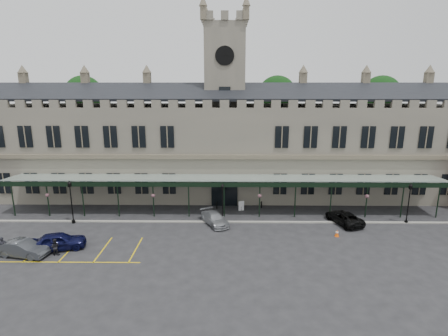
{
  "coord_description": "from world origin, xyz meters",
  "views": [
    {
      "loc": [
        0.4,
        -30.16,
        14.78
      ],
      "look_at": [
        0.0,
        6.0,
        6.0
      ],
      "focal_mm": 28.0,
      "sensor_mm": 36.0,
      "label": 1
    }
  ],
  "objects_px": {
    "clock_tower": "(225,97)",
    "lamp_post_right": "(409,200)",
    "station_building": "(225,147)",
    "car_left_a": "(59,241)",
    "sign_board": "(241,206)",
    "car_van": "(344,218)",
    "lamp_post_mid": "(223,200)",
    "car_taxi": "(215,219)",
    "person_b": "(55,247)",
    "person_a": "(3,247)",
    "traffic_cone": "(337,233)",
    "car_left_b": "(23,248)",
    "lamp_post_left": "(71,198)"
  },
  "relations": [
    {
      "from": "clock_tower",
      "to": "lamp_post_right",
      "type": "distance_m",
      "value": 24.72
    },
    {
      "from": "station_building",
      "to": "car_left_a",
      "type": "bearing_deg",
      "value": -131.51
    },
    {
      "from": "sign_board",
      "to": "car_van",
      "type": "relative_size",
      "value": 0.25
    },
    {
      "from": "lamp_post_mid",
      "to": "car_taxi",
      "type": "height_order",
      "value": "lamp_post_mid"
    },
    {
      "from": "lamp_post_right",
      "to": "person_b",
      "type": "distance_m",
      "value": 35.48
    },
    {
      "from": "lamp_post_mid",
      "to": "person_b",
      "type": "distance_m",
      "value": 16.59
    },
    {
      "from": "car_van",
      "to": "person_a",
      "type": "height_order",
      "value": "person_a"
    },
    {
      "from": "sign_board",
      "to": "person_a",
      "type": "xyz_separation_m",
      "value": [
        -21.22,
        -11.6,
        0.33
      ]
    },
    {
      "from": "lamp_post_right",
      "to": "person_a",
      "type": "bearing_deg",
      "value": -168.53
    },
    {
      "from": "traffic_cone",
      "to": "car_left_b",
      "type": "height_order",
      "value": "car_left_b"
    },
    {
      "from": "clock_tower",
      "to": "lamp_post_left",
      "type": "height_order",
      "value": "clock_tower"
    },
    {
      "from": "car_left_a",
      "to": "car_van",
      "type": "distance_m",
      "value": 28.73
    },
    {
      "from": "lamp_post_left",
      "to": "car_taxi",
      "type": "relative_size",
      "value": 1.1
    },
    {
      "from": "station_building",
      "to": "person_a",
      "type": "relative_size",
      "value": 33.09
    },
    {
      "from": "sign_board",
      "to": "car_taxi",
      "type": "bearing_deg",
      "value": -143.19
    },
    {
      "from": "car_taxi",
      "to": "car_van",
      "type": "height_order",
      "value": "car_van"
    },
    {
      "from": "sign_board",
      "to": "person_b",
      "type": "distance_m",
      "value": 20.26
    },
    {
      "from": "car_taxi",
      "to": "person_b",
      "type": "relative_size",
      "value": 2.89
    },
    {
      "from": "car_van",
      "to": "person_b",
      "type": "distance_m",
      "value": 28.81
    },
    {
      "from": "car_van",
      "to": "person_a",
      "type": "bearing_deg",
      "value": -5.69
    },
    {
      "from": "traffic_cone",
      "to": "lamp_post_mid",
      "type": "bearing_deg",
      "value": 163.57
    },
    {
      "from": "traffic_cone",
      "to": "person_b",
      "type": "distance_m",
      "value": 26.41
    },
    {
      "from": "traffic_cone",
      "to": "clock_tower",
      "type": "bearing_deg",
      "value": 128.9
    },
    {
      "from": "person_a",
      "to": "car_left_a",
      "type": "bearing_deg",
      "value": -32.59
    },
    {
      "from": "traffic_cone",
      "to": "person_a",
      "type": "xyz_separation_m",
      "value": [
        -30.46,
        -4.48,
        0.58
      ]
    },
    {
      "from": "lamp_post_left",
      "to": "person_a",
      "type": "height_order",
      "value": "lamp_post_left"
    },
    {
      "from": "lamp_post_mid",
      "to": "traffic_cone",
      "type": "height_order",
      "value": "lamp_post_mid"
    },
    {
      "from": "person_b",
      "to": "lamp_post_right",
      "type": "bearing_deg",
      "value": -173.07
    },
    {
      "from": "clock_tower",
      "to": "car_van",
      "type": "bearing_deg",
      "value": -39.22
    },
    {
      "from": "lamp_post_left",
      "to": "station_building",
      "type": "bearing_deg",
      "value": 33.33
    },
    {
      "from": "car_left_a",
      "to": "car_left_b",
      "type": "height_order",
      "value": "car_left_a"
    },
    {
      "from": "car_taxi",
      "to": "car_left_b",
      "type": "bearing_deg",
      "value": 175.34
    },
    {
      "from": "lamp_post_mid",
      "to": "sign_board",
      "type": "distance_m",
      "value": 4.8
    },
    {
      "from": "lamp_post_left",
      "to": "traffic_cone",
      "type": "bearing_deg",
      "value": -6.4
    },
    {
      "from": "car_left_b",
      "to": "person_b",
      "type": "distance_m",
      "value": 2.7
    },
    {
      "from": "station_building",
      "to": "traffic_cone",
      "type": "xyz_separation_m",
      "value": [
        11.26,
        -13.87,
        -6.14
      ]
    },
    {
      "from": "station_building",
      "to": "traffic_cone",
      "type": "distance_m",
      "value": 18.89
    },
    {
      "from": "lamp_post_right",
      "to": "traffic_cone",
      "type": "bearing_deg",
      "value": -158.08
    },
    {
      "from": "car_left_a",
      "to": "lamp_post_left",
      "type": "bearing_deg",
      "value": -5.09
    },
    {
      "from": "lamp_post_right",
      "to": "sign_board",
      "type": "relative_size",
      "value": 3.85
    },
    {
      "from": "clock_tower",
      "to": "lamp_post_mid",
      "type": "bearing_deg",
      "value": -90.8
    },
    {
      "from": "clock_tower",
      "to": "sign_board",
      "type": "height_order",
      "value": "clock_tower"
    },
    {
      "from": "sign_board",
      "to": "lamp_post_left",
      "type": "bearing_deg",
      "value": 175.19
    },
    {
      "from": "car_van",
      "to": "sign_board",
      "type": "bearing_deg",
      "value": -38.33
    },
    {
      "from": "car_taxi",
      "to": "car_van",
      "type": "xyz_separation_m",
      "value": [
        14.01,
        0.39,
        0.02
      ]
    },
    {
      "from": "sign_board",
      "to": "car_left_b",
      "type": "bearing_deg",
      "value": -166.62
    },
    {
      "from": "lamp_post_mid",
      "to": "car_left_b",
      "type": "distance_m",
      "value": 19.1
    },
    {
      "from": "traffic_cone",
      "to": "car_van",
      "type": "relative_size",
      "value": 0.14
    },
    {
      "from": "car_left_a",
      "to": "car_taxi",
      "type": "height_order",
      "value": "car_left_a"
    },
    {
      "from": "lamp_post_left",
      "to": "car_van",
      "type": "distance_m",
      "value": 29.45
    }
  ]
}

